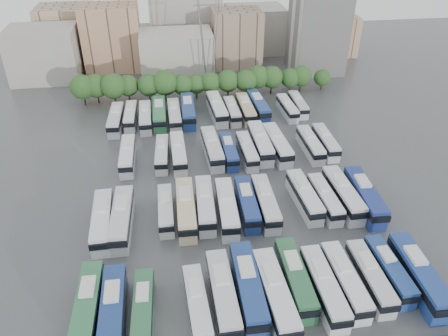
{
  "coord_description": "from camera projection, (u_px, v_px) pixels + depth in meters",
  "views": [
    {
      "loc": [
        -10.1,
        -61.5,
        45.14
      ],
      "look_at": [
        -0.67,
        3.59,
        3.0
      ],
      "focal_mm": 35.0,
      "sensor_mm": 36.0,
      "label": 1
    }
  ],
  "objects": [
    {
      "name": "bus_r0_s4",
      "position": [
        197.0,
        305.0,
        53.98
      ],
      "size": [
        3.02,
        11.44,
        3.56
      ],
      "rotation": [
        0.0,
        0.0,
        0.05
      ],
      "color": "silver",
      "rests_on": "ground"
    },
    {
      "name": "bus_r2_s13",
      "position": [
        325.0,
        142.0,
        88.77
      ],
      "size": [
        2.7,
        11.59,
        3.62
      ],
      "rotation": [
        0.0,
        0.0,
        -0.02
      ],
      "color": "silver",
      "rests_on": "ground"
    },
    {
      "name": "bus_r1_s0",
      "position": [
        102.0,
        221.0,
        67.26
      ],
      "size": [
        3.14,
        12.95,
        4.04
      ],
      "rotation": [
        0.0,
        0.0,
        0.03
      ],
      "color": "white",
      "rests_on": "ground"
    },
    {
      "name": "bus_r1_s13",
      "position": [
        364.0,
        196.0,
        72.5
      ],
      "size": [
        3.67,
        13.76,
        4.27
      ],
      "rotation": [
        0.0,
        0.0,
        -0.05
      ],
      "color": "navy",
      "rests_on": "ground"
    },
    {
      "name": "bus_r2_s4",
      "position": [
        178.0,
        153.0,
        84.85
      ],
      "size": [
        2.79,
        12.33,
        3.86
      ],
      "rotation": [
        0.0,
        0.0,
        0.01
      ],
      "color": "silver",
      "rests_on": "ground"
    },
    {
      "name": "bus_r2_s9",
      "position": [
        260.0,
        143.0,
        87.84
      ],
      "size": [
        2.98,
        13.49,
        4.23
      ],
      "rotation": [
        0.0,
        0.0,
        -0.0
      ],
      "color": "silver",
      "rests_on": "ground"
    },
    {
      "name": "bus_r3_s9",
      "position": [
        246.0,
        109.0,
        101.52
      ],
      "size": [
        2.82,
        12.65,
        3.96
      ],
      "rotation": [
        0.0,
        0.0,
        0.0
      ],
      "color": "tan",
      "rests_on": "ground"
    },
    {
      "name": "bus_r3_s5",
      "position": [
        188.0,
        111.0,
        100.54
      ],
      "size": [
        3.26,
        13.56,
        4.23
      ],
      "rotation": [
        0.0,
        0.0,
        -0.02
      ],
      "color": "navy",
      "rests_on": "ground"
    },
    {
      "name": "bus_r0_s11",
      "position": [
        370.0,
        277.0,
        57.83
      ],
      "size": [
        2.54,
        11.63,
        3.65
      ],
      "rotation": [
        0.0,
        0.0,
        0.0
      ],
      "color": "silver",
      "rests_on": "ground"
    },
    {
      "name": "bus_r1_s6",
      "position": [
        227.0,
        208.0,
        70.03
      ],
      "size": [
        3.35,
        13.01,
        4.05
      ],
      "rotation": [
        0.0,
        0.0,
        -0.04
      ],
      "color": "white",
      "rests_on": "ground"
    },
    {
      "name": "bus_r0_s9",
      "position": [
        324.0,
        287.0,
        56.16
      ],
      "size": [
        2.89,
        12.6,
        3.94
      ],
      "rotation": [
        0.0,
        0.0,
        0.01
      ],
      "color": "silver",
      "rests_on": "ground"
    },
    {
      "name": "bus_r3_s0",
      "position": [
        116.0,
        119.0,
        97.14
      ],
      "size": [
        3.18,
        12.45,
        3.88
      ],
      "rotation": [
        0.0,
        0.0,
        -0.04
      ],
      "color": "silver",
      "rests_on": "ground"
    },
    {
      "name": "bus_r3_s2",
      "position": [
        145.0,
        117.0,
        98.12
      ],
      "size": [
        2.78,
        12.2,
        3.82
      ],
      "rotation": [
        0.0,
        0.0,
        0.01
      ],
      "color": "silver",
      "rests_on": "ground"
    },
    {
      "name": "bus_r0_s12",
      "position": [
        389.0,
        270.0,
        58.9
      ],
      "size": [
        2.64,
        11.38,
        3.56
      ],
      "rotation": [
        0.0,
        0.0,
        0.01
      ],
      "color": "navy",
      "rests_on": "ground"
    },
    {
      "name": "bus_r1_s1",
      "position": [
        122.0,
        218.0,
        67.74
      ],
      "size": [
        3.39,
        13.34,
        4.15
      ],
      "rotation": [
        0.0,
        0.0,
        -0.04
      ],
      "color": "silver",
      "rests_on": "ground"
    },
    {
      "name": "bus_r0_s0",
      "position": [
        88.0,
        306.0,
        53.52
      ],
      "size": [
        2.99,
        12.7,
        3.97
      ],
      "rotation": [
        0.0,
        0.0,
        -0.02
      ],
      "color": "#307148",
      "rests_on": "ground"
    },
    {
      "name": "ground",
      "position": [
        231.0,
        193.0,
        76.82
      ],
      "size": [
        220.0,
        220.0,
        0.0
      ],
      "primitive_type": "plane",
      "color": "#424447",
      "rests_on": "ground"
    },
    {
      "name": "bus_r2_s7",
      "position": [
        229.0,
        151.0,
        85.79
      ],
      "size": [
        2.45,
        11.2,
        3.51
      ],
      "rotation": [
        0.0,
        0.0,
        -0.0
      ],
      "color": "navy",
      "rests_on": "ground"
    },
    {
      "name": "bus_r0_s6",
      "position": [
        248.0,
        287.0,
        55.92
      ],
      "size": [
        3.13,
        13.73,
        4.3
      ],
      "rotation": [
        0.0,
        0.0,
        -0.01
      ],
      "color": "navy",
      "rests_on": "ground"
    },
    {
      "name": "bus_r2_s1",
      "position": [
        128.0,
        155.0,
        84.07
      ],
      "size": [
        2.77,
        12.03,
        3.76
      ],
      "rotation": [
        0.0,
        0.0,
        -0.01
      ],
      "color": "silver",
      "rests_on": "ground"
    },
    {
      "name": "bus_r0_s2",
      "position": [
        143.0,
        309.0,
        53.47
      ],
      "size": [
        2.81,
        11.19,
        3.49
      ],
      "rotation": [
        0.0,
        0.0,
        -0.04
      ],
      "color": "#2C6742",
      "rests_on": "ground"
    },
    {
      "name": "tree_line",
      "position": [
        194.0,
        82.0,
        109.22
      ],
      "size": [
        66.1,
        7.61,
        8.03
      ],
      "color": "black",
      "rests_on": "ground"
    },
    {
      "name": "electricity_pylon",
      "position": [
        208.0,
        15.0,
        108.66
      ],
      "size": [
        9.0,
        6.91,
        33.83
      ],
      "color": "slate",
      "rests_on": "ground"
    },
    {
      "name": "bus_r1_s10",
      "position": [
        304.0,
        196.0,
        72.83
      ],
      "size": [
        3.24,
        12.4,
        3.86
      ],
      "rotation": [
        0.0,
        0.0,
        0.05
      ],
      "color": "silver",
      "rests_on": "ground"
    },
    {
      "name": "bus_r3_s3",
      "position": [
        159.0,
        114.0,
        99.27
      ],
      "size": [
        2.96,
        13.27,
        4.16
      ],
      "rotation": [
        0.0,
        0.0,
        -0.0
      ],
      "color": "#317246",
      "rests_on": "ground"
    },
    {
      "name": "bus_r1_s5",
      "position": [
        205.0,
        204.0,
        70.84
      ],
      "size": [
        3.29,
        12.72,
        3.96
      ],
      "rotation": [
        0.0,
        0.0,
        -0.04
      ],
      "color": "silver",
      "rests_on": "ground"
    },
    {
      "name": "bus_r1_s3",
      "position": [
        166.0,
        210.0,
        70.11
      ],
      "size": [
        2.43,
        10.93,
        3.43
      ],
      "rotation": [
        0.0,
        0.0,
        -0.0
      ],
      "color": "silver",
      "rests_on": "ground"
    },
    {
      "name": "bus_r0_s8",
      "position": [
        295.0,
        278.0,
        57.42
      ],
      "size": [
        2.9,
        12.62,
        3.95
      ],
      "rotation": [
        0.0,
        0.0,
        -0.01
      ],
      "color": "#2B653E",
      "rests_on": "ground"
    },
    {
      "name": "bus_r1_s12",
      "position": [
        343.0,
        194.0,
        73.1
      ],
      "size": [
        3.13,
        13.17,
        4.11
      ],
      "rotation": [
        0.0,
        0.0,
        0.02
      ],
      "color": "silver",
      "rests_on": "ground"
    },
    {
      "name": "bus_r1_s4",
      "position": [
        186.0,
        208.0,
        69.79
      ],
      "size": [
        3.15,
        13.32,
        4.16
      ],
      "rotation": [
        0.0,
        0.0,
        -0.02
      ],
      "color": "beige",
      "rests_on": "ground"
    },
    {
      "name": "bus_r2_s10",
      "position": [
        277.0,
        144.0,
        87.35
      ],
      "size": [
        3.52,
        13.36,
        4.15
      ],
      "rotation": [
        0.0,
        0.0,
        0.05
      ],
      "color": "silver",
      "rests_on": "ground"
    },
    {
      "name": "bus_r3_s7",
      "position": [
        217.0,
        108.0,
        101.49
      ],
      "size": [
        3.64,
        13.67,
        4.25
      ],
      "rotation": [
        0.0,
        0.0,
        0.05
      ],
      "color": "silver",
      "rests_on": "ground"
    },
    {
      "name": "bus_r3_s13",
      "position": [
        298.0,
        104.0,
        104.44
      ],
      "size": [
        2.53,
        10.92,
        3.42
      ],
      "rotation": [
        0.0,
        0.0,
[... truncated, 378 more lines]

